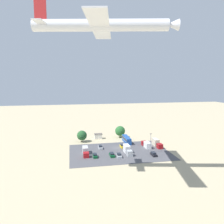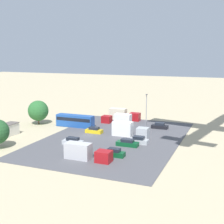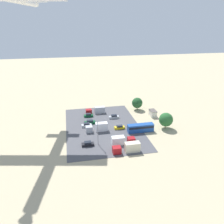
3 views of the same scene
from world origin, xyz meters
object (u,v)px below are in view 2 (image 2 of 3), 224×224
at_px(parked_car_1, 160,126).
at_px(parked_car_4, 139,140).
at_px(parked_truck_2, 128,130).
at_px(parked_car_5, 114,153).
at_px(parked_car_2, 127,143).
at_px(parked_truck_0, 85,152).
at_px(parked_car_0, 73,142).
at_px(shed_building, 9,129).
at_px(parked_car_3, 94,130).
at_px(parked_truck_1, 123,115).
at_px(parked_truck_3, 118,119).
at_px(bus, 75,120).

xyz_separation_m(parked_car_1, parked_car_4, (15.37, -1.05, 0.02)).
bearing_deg(parked_truck_2, parked_car_5, 8.94).
relative_size(parked_car_2, parked_truck_0, 0.52).
bearing_deg(parked_car_5, parked_car_4, 169.94).
distance_m(parked_car_1, parked_truck_0, 30.19).
relative_size(parked_car_0, parked_car_1, 1.05).
bearing_deg(parked_car_2, parked_truck_0, -21.97).
relative_size(parked_car_0, parked_truck_2, 0.52).
bearing_deg(shed_building, parked_car_3, 117.70).
distance_m(parked_car_5, parked_truck_1, 33.83).
bearing_deg(parked_car_3, parked_truck_3, 170.62).
height_order(shed_building, parked_car_5, shed_building).
relative_size(parked_car_3, parked_truck_3, 0.50).
xyz_separation_m(parked_car_0, parked_truck_1, (-28.37, 1.20, 0.85)).
bearing_deg(parked_car_5, bus, -135.03).
bearing_deg(parked_truck_2, bus, -103.30).
distance_m(parked_car_5, parked_truck_0, 5.80).
distance_m(parked_car_1, parked_car_4, 15.41).
xyz_separation_m(bus, parked_truck_3, (-7.64, 9.61, -0.41)).
height_order(parked_car_1, parked_truck_2, parked_truck_2).
relative_size(parked_car_4, parked_truck_0, 0.47).
xyz_separation_m(parked_car_1, parked_truck_3, (-1.08, -12.22, 0.67)).
height_order(parked_car_1, parked_car_4, parked_car_4).
height_order(parked_car_3, parked_truck_3, parked_truck_3).
distance_m(shed_building, parked_truck_1, 33.36).
bearing_deg(parked_truck_2, parked_car_1, 153.48).
bearing_deg(parked_car_0, parked_truck_3, -4.89).
distance_m(parked_car_3, parked_truck_0, 19.83).
height_order(parked_car_0, parked_truck_3, parked_truck_3).
distance_m(parked_car_3, parked_car_5, 18.63).
xyz_separation_m(shed_building, parked_truck_0, (8.96, 25.24, -0.03)).
bearing_deg(parked_car_2, parked_truck_3, -153.75).
bearing_deg(parked_car_2, parked_truck_2, -161.96).
bearing_deg(parked_car_0, parked_truck_2, -38.69).
bearing_deg(parked_truck_1, parked_truck_0, 9.05).
relative_size(parked_car_2, parked_car_3, 1.12).
distance_m(parked_car_3, parked_truck_1, 17.54).
height_order(parked_car_1, parked_truck_1, parked_truck_1).
bearing_deg(shed_building, bus, 142.37).
relative_size(parked_car_1, parked_car_3, 1.02).
xyz_separation_m(parked_car_3, parked_truck_0, (18.56, 6.95, 0.75)).
distance_m(parked_car_3, parked_truck_3, 12.01).
distance_m(parked_car_2, parked_truck_3, 21.47).
distance_m(parked_car_1, parked_truck_3, 12.29).
distance_m(parked_car_2, parked_car_5, 7.38).
height_order(bus, parked_car_3, bus).
distance_m(shed_building, parked_truck_0, 26.78).
bearing_deg(parked_car_3, parked_car_0, 0.06).
height_order(parked_car_4, parked_truck_2, parked_truck_2).
bearing_deg(parked_car_3, parked_truck_0, 20.54).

